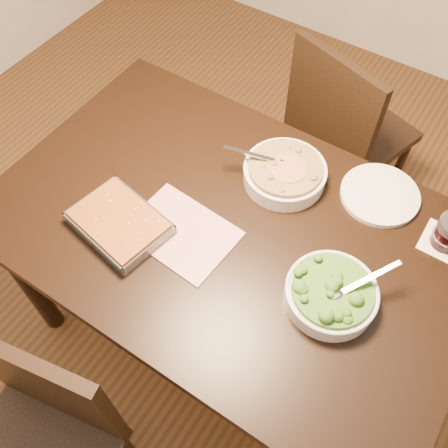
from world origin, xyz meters
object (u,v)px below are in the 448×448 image
object	(u,v)px
stew_bowl	(285,173)
chair_far	(342,129)
broccoli_bowl	(331,294)
baking_dish	(120,223)
chair_near	(41,439)
dinner_plate	(380,195)
table	(230,243)

from	to	relation	value
stew_bowl	chair_far	size ratio (longest dim) A/B	0.30
chair_far	stew_bowl	bearing A→B (deg)	109.25
broccoli_bowl	baking_dish	xyz separation A→B (m)	(-0.60, -0.13, -0.01)
chair_near	chair_far	distance (m)	1.53
dinner_plate	chair_near	world-z (taller)	chair_near
table	stew_bowl	size ratio (longest dim) A/B	5.24
table	stew_bowl	xyz separation A→B (m)	(0.04, 0.23, 0.13)
baking_dish	chair_near	bearing A→B (deg)	-67.93
broccoli_bowl	baking_dish	distance (m)	0.62
dinner_plate	chair_near	bearing A→B (deg)	-113.52
baking_dish	chair_near	distance (m)	0.63
dinner_plate	table	bearing A→B (deg)	-133.23
stew_bowl	chair_far	world-z (taller)	chair_far
dinner_plate	chair_near	distance (m)	1.19
table	chair_far	bearing A→B (deg)	87.96
dinner_plate	chair_far	distance (m)	0.60
stew_bowl	chair_far	xyz separation A→B (m)	(-0.02, 0.56, -0.29)
broccoli_bowl	chair_far	distance (m)	0.95
table	dinner_plate	distance (m)	0.47
dinner_plate	chair_far	xyz separation A→B (m)	(-0.29, 0.46, -0.27)
baking_dish	dinner_plate	xyz separation A→B (m)	(0.58, 0.52, -0.02)
baking_dish	chair_far	distance (m)	1.06
stew_bowl	chair_near	size ratio (longest dim) A/B	0.31
table	dinner_plate	world-z (taller)	dinner_plate
chair_near	chair_far	world-z (taller)	chair_far
table	broccoli_bowl	xyz separation A→B (m)	(0.34, -0.05, 0.13)
stew_bowl	baking_dish	size ratio (longest dim) A/B	0.90
dinner_plate	chair_near	xyz separation A→B (m)	(-0.46, -1.06, -0.27)
broccoli_bowl	stew_bowl	bearing A→B (deg)	136.16
table	baking_dish	size ratio (longest dim) A/B	4.71
broccoli_bowl	chair_far	world-z (taller)	chair_far
chair_far	chair_near	bearing A→B (deg)	101.13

